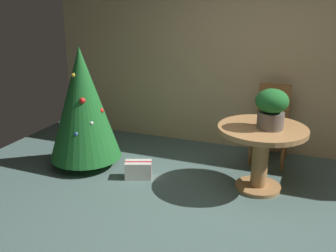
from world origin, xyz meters
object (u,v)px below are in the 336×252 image
Objects in this scene: wooden_chair_far at (272,120)px; holiday_tree at (83,104)px; round_dining_table at (261,145)px; flower_vase at (271,107)px; gift_box_cream at (138,170)px.

holiday_tree reaches higher than wooden_chair_far.
round_dining_table is 2.25× the size of flower_vase.
wooden_chair_far is 0.66× the size of holiday_tree.
wooden_chair_far is 2.33m from holiday_tree.
holiday_tree is 1.03m from gift_box_cream.
round_dining_table reaches higher than gift_box_cream.
holiday_tree reaches higher than round_dining_table.
flower_vase is 0.98m from wooden_chair_far.
round_dining_table is 2.11m from holiday_tree.
wooden_chair_far is at bearing 39.75° from gift_box_cream.
gift_box_cream is at bearing -169.80° from round_dining_table.
flower_vase is 1.20× the size of gift_box_cream.
gift_box_cream is at bearing -140.25° from wooden_chair_far.
round_dining_table is at bearing -90.00° from wooden_chair_far.
flower_vase is 0.43× the size of wooden_chair_far.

